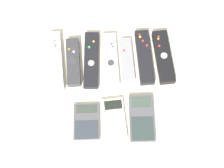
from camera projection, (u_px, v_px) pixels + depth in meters
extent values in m
plane|color=beige|center=(112.00, 94.00, 1.07)|extent=(3.00, 3.00, 0.00)
cube|color=silver|center=(56.00, 60.00, 1.10)|extent=(0.06, 0.22, 0.02)
cylinder|color=silver|center=(56.00, 58.00, 1.09)|extent=(0.03, 0.03, 0.00)
cylinder|color=green|center=(54.00, 43.00, 1.10)|extent=(0.01, 0.01, 0.00)
cylinder|color=silver|center=(52.00, 42.00, 1.11)|extent=(0.01, 0.01, 0.00)
cylinder|color=red|center=(56.00, 46.00, 1.10)|extent=(0.01, 0.01, 0.00)
cylinder|color=blue|center=(55.00, 41.00, 1.11)|extent=(0.01, 0.01, 0.00)
cube|color=#333338|center=(73.00, 62.00, 1.09)|extent=(0.05, 0.18, 0.03)
cylinder|color=#38383D|center=(73.00, 61.00, 1.08)|extent=(0.03, 0.03, 0.00)
cylinder|color=orange|center=(69.00, 49.00, 1.09)|extent=(0.01, 0.01, 0.00)
cylinder|color=silver|center=(74.00, 52.00, 1.09)|extent=(0.01, 0.01, 0.00)
cube|color=black|center=(91.00, 60.00, 1.10)|extent=(0.06, 0.21, 0.02)
cylinder|color=#99999E|center=(91.00, 63.00, 1.08)|extent=(0.02, 0.02, 0.00)
cylinder|color=green|center=(89.00, 47.00, 1.10)|extent=(0.01, 0.01, 0.00)
cylinder|color=yellow|center=(94.00, 41.00, 1.11)|extent=(0.01, 0.01, 0.00)
cube|color=silver|center=(110.00, 60.00, 1.10)|extent=(0.05, 0.20, 0.02)
cylinder|color=#38383D|center=(110.00, 63.00, 1.08)|extent=(0.02, 0.02, 0.00)
cylinder|color=green|center=(113.00, 47.00, 1.10)|extent=(0.01, 0.01, 0.00)
cylinder|color=silver|center=(112.00, 46.00, 1.10)|extent=(0.01, 0.01, 0.00)
cylinder|color=blue|center=(111.00, 44.00, 1.11)|extent=(0.01, 0.01, 0.00)
cylinder|color=yellow|center=(111.00, 39.00, 1.11)|extent=(0.01, 0.01, 0.00)
cube|color=gray|center=(127.00, 59.00, 1.10)|extent=(0.04, 0.16, 0.02)
cylinder|color=yellow|center=(127.00, 44.00, 1.11)|extent=(0.01, 0.01, 0.00)
cylinder|color=red|center=(124.00, 50.00, 1.10)|extent=(0.01, 0.01, 0.00)
cube|color=black|center=(144.00, 57.00, 1.10)|extent=(0.05, 0.20, 0.02)
cylinder|color=red|center=(147.00, 45.00, 1.10)|extent=(0.01, 0.01, 0.00)
cylinder|color=red|center=(143.00, 41.00, 1.11)|extent=(0.01, 0.01, 0.00)
cylinder|color=red|center=(140.00, 34.00, 1.12)|extent=(0.01, 0.01, 0.00)
cylinder|color=yellow|center=(140.00, 37.00, 1.11)|extent=(0.01, 0.01, 0.00)
cube|color=black|center=(163.00, 57.00, 1.10)|extent=(0.06, 0.20, 0.03)
cylinder|color=silver|center=(164.00, 56.00, 1.09)|extent=(0.02, 0.02, 0.00)
cylinder|color=red|center=(159.00, 46.00, 1.10)|extent=(0.01, 0.01, 0.00)
cylinder|color=yellow|center=(158.00, 39.00, 1.11)|extent=(0.01, 0.01, 0.00)
cylinder|color=red|center=(158.00, 37.00, 1.11)|extent=(0.01, 0.01, 0.00)
cube|color=#4C4C51|center=(87.00, 121.00, 1.03)|extent=(0.09, 0.12, 0.01)
cube|color=#333D33|center=(87.00, 109.00, 1.04)|extent=(0.07, 0.03, 0.00)
cube|color=#2F363D|center=(87.00, 129.00, 1.02)|extent=(0.08, 0.06, 0.00)
cube|color=silver|center=(115.00, 119.00, 1.03)|extent=(0.08, 0.14, 0.02)
cube|color=black|center=(113.00, 105.00, 1.04)|extent=(0.06, 0.03, 0.00)
cube|color=#96AB9A|center=(116.00, 128.00, 1.01)|extent=(0.07, 0.07, 0.00)
cube|color=#4C4C51|center=(142.00, 118.00, 1.03)|extent=(0.09, 0.16, 0.02)
cube|color=#38473D|center=(141.00, 102.00, 1.04)|extent=(0.07, 0.04, 0.00)
cube|color=#2A3737|center=(143.00, 128.00, 1.01)|extent=(0.07, 0.08, 0.00)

